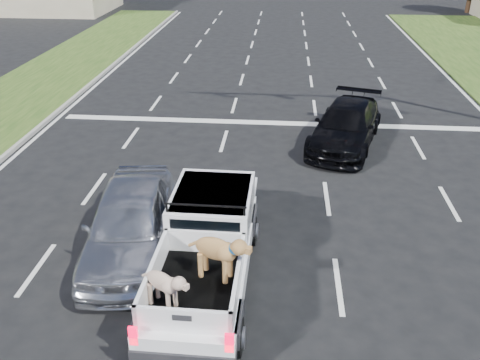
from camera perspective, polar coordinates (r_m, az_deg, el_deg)
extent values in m
plane|color=black|center=(11.72, 2.30, -11.31)|extent=(160.00, 160.00, 0.00)
cube|color=silver|center=(17.72, -13.90, 2.15)|extent=(0.12, 60.00, 0.01)
cube|color=silver|center=(16.95, -2.60, 1.78)|extent=(0.12, 60.00, 0.01)
cube|color=silver|center=(16.88, 9.27, 1.32)|extent=(0.12, 60.00, 0.01)
cube|color=silver|center=(17.53, 20.74, 0.82)|extent=(0.12, 60.00, 0.01)
cube|color=silver|center=(19.14, -24.05, 2.41)|extent=(0.15, 60.00, 0.01)
cube|color=silver|center=(20.50, 3.71, 6.43)|extent=(17.00, 0.45, 0.01)
cube|color=gray|center=(19.23, -24.74, 2.60)|extent=(0.15, 60.00, 0.14)
cylinder|color=black|center=(10.18, -10.54, -16.29)|extent=(0.28, 0.75, 0.74)
cylinder|color=black|center=(9.90, -0.55, -17.22)|extent=(0.28, 0.75, 0.74)
cylinder|color=black|center=(12.94, -6.38, -5.30)|extent=(0.28, 0.75, 0.74)
cylinder|color=black|center=(12.72, 1.19, -5.74)|extent=(0.28, 0.75, 0.74)
cube|color=white|center=(11.22, -3.92, -9.22)|extent=(1.92, 5.21, 0.51)
cube|color=white|center=(11.85, -3.09, -3.08)|extent=(1.83, 2.27, 0.84)
cube|color=black|center=(10.91, -3.94, -5.90)|extent=(1.52, 0.05, 0.61)
cylinder|color=black|center=(10.71, -3.93, -2.88)|extent=(1.76, 0.07, 0.05)
cube|color=black|center=(10.19, -5.00, -12.03)|extent=(1.77, 2.52, 0.06)
cube|color=white|center=(10.18, -9.76, -10.38)|extent=(0.11, 2.50, 0.51)
cube|color=white|center=(9.91, -0.24, -11.11)|extent=(0.11, 2.50, 0.51)
cube|color=white|center=(9.12, -6.46, -15.44)|extent=(1.74, 0.10, 0.51)
cube|color=#F5052D|center=(9.31, -11.88, -16.75)|extent=(0.16, 0.06, 0.39)
cube|color=#F5052D|center=(9.01, -1.20, -17.82)|extent=(0.16, 0.06, 0.39)
cube|color=black|center=(9.50, -6.40, -19.03)|extent=(1.88, 0.32, 0.29)
imported|color=silver|center=(12.47, -12.18, -4.62)|extent=(2.59, 5.14, 1.68)
imported|color=black|center=(18.56, 11.80, 5.99)|extent=(3.38, 5.40, 1.46)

